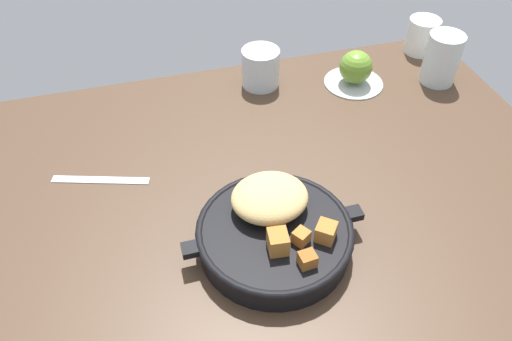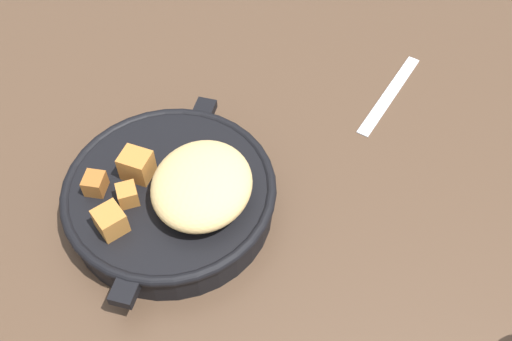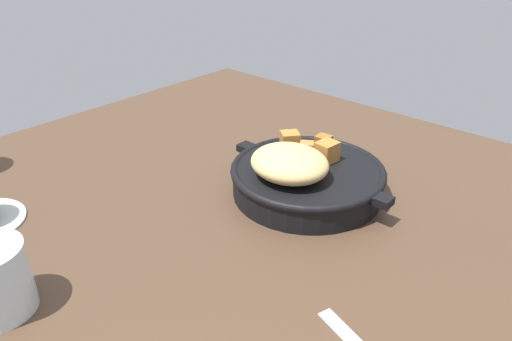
{
  "view_description": "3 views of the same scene",
  "coord_description": "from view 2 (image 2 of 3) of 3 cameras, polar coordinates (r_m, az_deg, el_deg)",
  "views": [
    {
      "loc": [
        -14.34,
        -51.78,
        63.16
      ],
      "look_at": [
        1.34,
        3.82,
        7.78
      ],
      "focal_mm": 35.94,
      "sensor_mm": 36.0,
      "label": 1
    },
    {
      "loc": [
        34.52,
        13.09,
        54.81
      ],
      "look_at": [
        -2.44,
        3.37,
        5.08
      ],
      "focal_mm": 39.9,
      "sensor_mm": 36.0,
      "label": 2
    },
    {
      "loc": [
        -36.28,
        48.9,
        39.04
      ],
      "look_at": [
        4.53,
        3.17,
        6.35
      ],
      "focal_mm": 34.28,
      "sensor_mm": 36.0,
      "label": 3
    }
  ],
  "objects": [
    {
      "name": "cast_iron_skillet",
      "position": [
        0.64,
        -8.19,
        -2.34
      ],
      "size": [
        28.05,
        23.73,
        8.94
      ],
      "color": "black",
      "rests_on": "ground_plane"
    },
    {
      "name": "butter_knife",
      "position": [
        0.8,
        13.26,
        7.46
      ],
      "size": [
        16.73,
        6.66,
        0.36
      ],
      "primitive_type": "cube",
      "rotation": [
        0.0,
        0.0,
        -0.31
      ],
      "color": "silver",
      "rests_on": "ground_plane"
    },
    {
      "name": "ground_plane",
      "position": [
        0.67,
        -3.32,
        -4.29
      ],
      "size": [
        118.36,
        91.83,
        2.4
      ],
      "primitive_type": "cube",
      "color": "#473323"
    }
  ]
}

